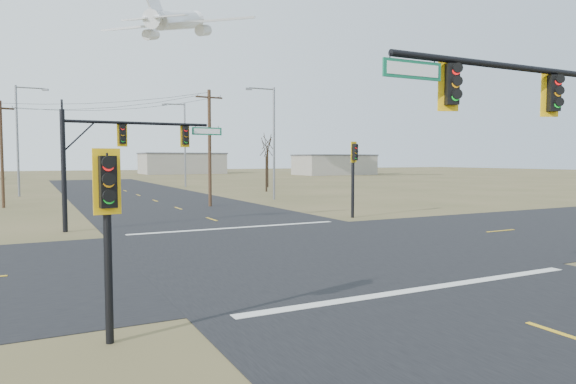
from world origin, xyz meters
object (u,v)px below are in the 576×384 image
object	(u,v)px
mast_arm_near	(558,117)
streetlight_b	(183,140)
pedestal_signal_sw	(108,200)
streetlight_a	(272,137)
utility_pole_near	(210,146)
utility_pole_far	(2,152)
bare_tree_c	(266,147)
bare_tree_d	(268,141)
pedestal_signal_ne	(354,163)
mast_arm_far	(126,144)
streetlight_c	(20,134)

from	to	relation	value
mast_arm_near	streetlight_b	size ratio (longest dim) A/B	0.92
pedestal_signal_sw	streetlight_b	world-z (taller)	streetlight_b
mast_arm_near	streetlight_a	bearing A→B (deg)	100.87
utility_pole_near	utility_pole_far	size ratio (longest dim) A/B	1.12
bare_tree_c	bare_tree_d	distance (m)	9.31
mast_arm_near	pedestal_signal_sw	size ratio (longest dim) A/B	2.53
utility_pole_far	bare_tree_d	xyz separation A→B (m)	(30.56, 16.89, 1.79)
pedestal_signal_ne	streetlight_a	size ratio (longest dim) A/B	0.47
bare_tree_c	utility_pole_near	bearing A→B (deg)	-128.37
mast_arm_far	bare_tree_c	bearing A→B (deg)	47.18
mast_arm_far	utility_pole_far	distance (m)	17.87
streetlight_b	mast_arm_near	bearing A→B (deg)	-75.31
bare_tree_c	pedestal_signal_sw	bearing A→B (deg)	-118.32
pedestal_signal_ne	bare_tree_d	size ratio (longest dim) A/B	0.65
pedestal_signal_ne	utility_pole_near	xyz separation A→B (m)	(-5.82, 11.79, 1.30)
pedestal_signal_sw	utility_pole_far	world-z (taller)	utility_pole_far
utility_pole_near	utility_pole_far	world-z (taller)	utility_pole_near
pedestal_signal_ne	streetlight_b	distance (m)	40.50
utility_pole_near	bare_tree_d	distance (m)	28.11
streetlight_b	bare_tree_d	distance (m)	11.37
utility_pole_far	bare_tree_d	distance (m)	34.96
streetlight_a	streetlight_b	distance (m)	24.56
pedestal_signal_ne	bare_tree_d	bearing A→B (deg)	57.35
pedestal_signal_ne	streetlight_b	world-z (taller)	streetlight_b
mast_arm_far	utility_pole_far	xyz separation A→B (m)	(-6.59, 16.61, -0.28)
mast_arm_far	pedestal_signal_ne	world-z (taller)	mast_arm_far
streetlight_a	bare_tree_c	bearing A→B (deg)	87.45
mast_arm_far	utility_pole_near	distance (m)	13.14
pedestal_signal_ne	streetlight_c	distance (m)	36.60
pedestal_signal_ne	bare_tree_c	xyz separation A→B (m)	(5.95, 26.66, 1.67)
mast_arm_far	pedestal_signal_ne	size ratio (longest dim) A/B	1.78
mast_arm_far	pedestal_signal_sw	size ratio (longest dim) A/B	2.16
streetlight_c	bare_tree_d	size ratio (longest dim) A/B	1.46
streetlight_b	utility_pole_near	bearing A→B (deg)	-82.05
mast_arm_far	pedestal_signal_ne	xyz separation A→B (m)	(14.01, -1.51, -1.12)
mast_arm_far	pedestal_signal_ne	distance (m)	14.14
streetlight_a	bare_tree_d	xyz separation A→B (m)	(8.36, 19.11, 0.28)
pedestal_signal_ne	pedestal_signal_sw	distance (m)	24.20
mast_arm_far	bare_tree_c	xyz separation A→B (m)	(19.96, 25.15, 0.55)
streetlight_c	bare_tree_d	distance (m)	29.66
streetlight_a	utility_pole_far	bearing A→B (deg)	-166.23
streetlight_c	bare_tree_c	bearing A→B (deg)	13.57
streetlight_c	bare_tree_c	size ratio (longest dim) A/B	1.69
pedestal_signal_ne	bare_tree_c	world-z (taller)	bare_tree_c
mast_arm_near	streetlight_b	world-z (taller)	streetlight_b
streetlight_c	bare_tree_d	world-z (taller)	streetlight_c
mast_arm_far	streetlight_a	world-z (taller)	streetlight_a
pedestal_signal_sw	streetlight_a	bearing A→B (deg)	54.70
pedestal_signal_ne	pedestal_signal_sw	bearing A→B (deg)	-152.92
utility_pole_near	streetlight_c	world-z (taller)	streetlight_c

